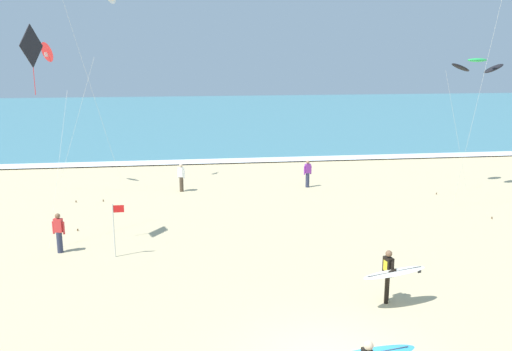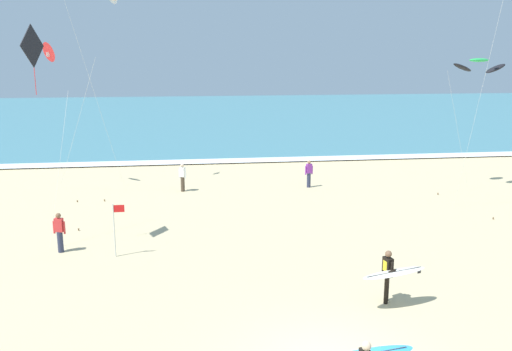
{
  "view_description": "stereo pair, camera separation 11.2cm",
  "coord_description": "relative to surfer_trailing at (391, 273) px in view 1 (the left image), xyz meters",
  "views": [
    {
      "loc": [
        -3.47,
        -12.01,
        7.64
      ],
      "look_at": [
        -0.94,
        6.53,
        3.42
      ],
      "focal_mm": 38.38,
      "sensor_mm": 36.0,
      "label": 1
    },
    {
      "loc": [
        -3.36,
        -12.03,
        7.64
      ],
      "look_at": [
        -0.94,
        6.53,
        3.42
      ],
      "focal_mm": 38.38,
      "sensor_mm": 36.0,
      "label": 2
    }
  ],
  "objects": [
    {
      "name": "lifeguard_flag",
      "position": [
        -8.85,
        5.28,
        0.22
      ],
      "size": [
        0.45,
        0.05,
        2.1
      ],
      "color": "silver",
      "rests_on": "ground"
    },
    {
      "name": "surfer_trailing",
      "position": [
        0.0,
        0.0,
        0.0
      ],
      "size": [
        2.2,
        1.09,
        1.71
      ],
      "color": "black",
      "rests_on": "ground"
    },
    {
      "name": "bystander_purple_top",
      "position": [
        0.89,
        15.12,
        -0.23
      ],
      "size": [
        0.48,
        0.26,
        1.59
      ],
      "color": "#2D334C",
      "rests_on": "ground"
    },
    {
      "name": "kite_arc_emerald_high",
      "position": [
        9.72,
        13.31,
        5.9
      ],
      "size": [
        3.3,
        3.02,
        7.34
      ],
      "color": "black",
      "rests_on": "ground"
    },
    {
      "name": "bystander_white_top",
      "position": [
        -6.35,
        15.11,
        -0.23
      ],
      "size": [
        0.41,
        0.34,
        1.59
      ],
      "color": "#4C3D2D",
      "rests_on": "ground"
    },
    {
      "name": "kite_delta_scarlet_near",
      "position": [
        -13.35,
        16.81,
        6.59
      ],
      "size": [
        3.49,
        3.92,
        8.23
      ],
      "color": "red",
      "rests_on": "ground"
    },
    {
      "name": "kite_diamond_charcoal_low",
      "position": [
        -11.57,
        6.4,
        6.66
      ],
      "size": [
        0.95,
        3.09,
        8.65
      ],
      "color": "black",
      "rests_on": "ground"
    },
    {
      "name": "shoreline_foam",
      "position": [
        -2.76,
        23.24,
        -0.96
      ],
      "size": [
        160.0,
        1.67,
        0.01
      ],
      "primitive_type": "cube",
      "color": "white",
      "rests_on": "ocean_water"
    },
    {
      "name": "ocean_water",
      "position": [
        -2.76,
        52.94,
        -1.0
      ],
      "size": [
        160.0,
        60.0,
        0.08
      ],
      "primitive_type": "cube",
      "color": "teal",
      "rests_on": "ground"
    },
    {
      "name": "bystander_red_top",
      "position": [
        -11.09,
        6.04,
        -0.23
      ],
      "size": [
        0.49,
        0.26,
        1.59
      ],
      "color": "#2D334C",
      "rests_on": "ground"
    }
  ]
}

